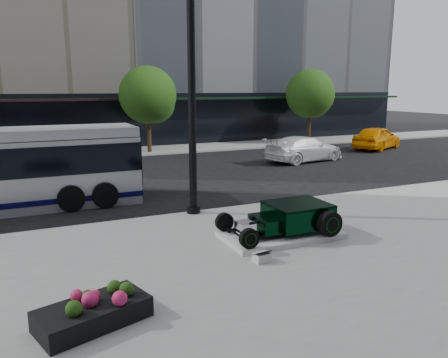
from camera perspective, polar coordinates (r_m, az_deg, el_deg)
name	(u,v)px	position (r m, az deg, el deg)	size (l,w,h in m)	color
ground	(209,197)	(17.76, -1.96, -2.42)	(120.00, 120.00, 0.00)	black
sidewalk_near	(419,317)	(9.52, 24.06, -16.08)	(70.00, 17.00, 0.12)	gray
sidewalk_far	(132,152)	(30.93, -11.95, 3.53)	(70.00, 4.00, 0.12)	gray
street_trees	(150,97)	(30.00, -9.69, 10.48)	(29.80, 3.80, 5.70)	black
display_plinth	(281,235)	(12.84, 7.45, -7.20)	(3.40, 1.80, 0.15)	silver
hot_rod	(291,217)	(12.86, 8.78, -4.87)	(3.22, 2.00, 0.81)	black
info_plaque	(262,257)	(11.03, 4.96, -10.10)	(0.43, 0.34, 0.31)	silver
lamppost	(192,96)	(14.62, -4.22, 10.72)	(0.47, 0.47, 8.59)	black
flower_planter	(93,312)	(8.64, -16.74, -16.29)	(2.17, 1.53, 0.64)	black
white_sedan	(304,149)	(26.94, 10.43, 3.91)	(2.13, 5.23, 1.52)	white
yellow_taxi	(377,138)	(33.73, 19.34, 5.12)	(1.98, 4.93, 1.68)	#FF9900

